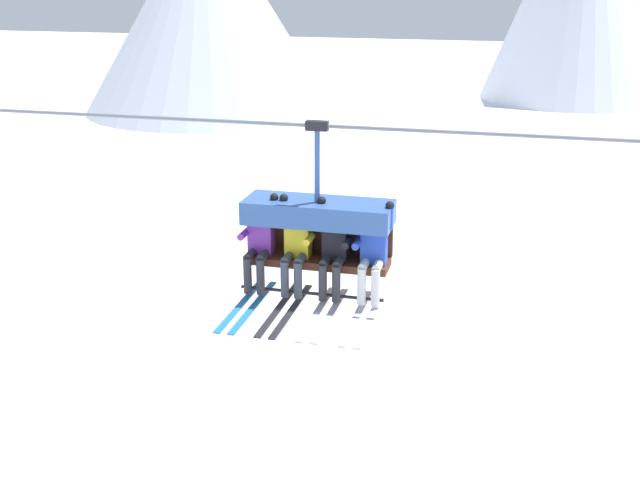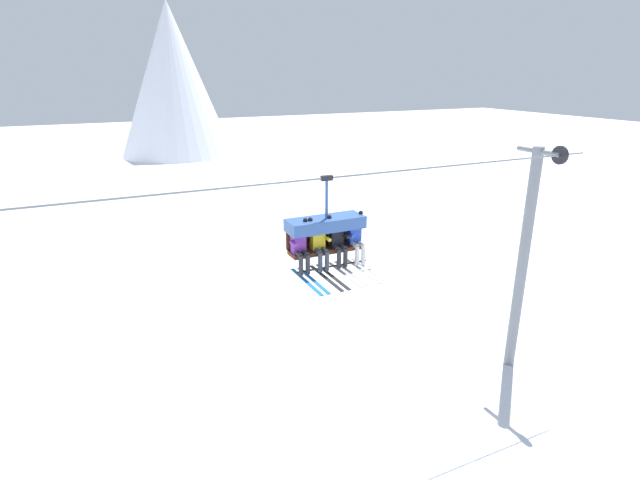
# 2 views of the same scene
# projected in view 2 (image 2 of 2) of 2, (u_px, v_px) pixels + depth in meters

# --- Properties ---
(ground_plane) EXTENTS (200.00, 200.00, 0.00)m
(ground_plane) POSITION_uv_depth(u_px,v_px,m) (279.00, 436.00, 14.38)
(ground_plane) COLOR silver
(mountain_peak_central) EXTENTS (13.43, 13.43, 17.76)m
(mountain_peak_central) POSITION_uv_depth(u_px,v_px,m) (173.00, 80.00, 59.42)
(mountain_peak_central) COLOR white
(mountain_peak_central) RESTS_ON ground_plane
(lift_tower_far) EXTENTS (0.36, 1.88, 7.89)m
(lift_tower_far) POSITION_uv_depth(u_px,v_px,m) (524.00, 257.00, 16.64)
(lift_tower_far) COLOR slate
(lift_tower_far) RESTS_ON ground_plane
(lift_cable) EXTENTS (17.98, 0.05, 0.05)m
(lift_cable) POSITION_uv_depth(u_px,v_px,m) (317.00, 179.00, 11.59)
(lift_cable) COLOR slate
(chairlift_chair) EXTENTS (1.93, 0.74, 2.20)m
(chairlift_chair) POSITION_uv_depth(u_px,v_px,m) (325.00, 229.00, 12.16)
(chairlift_chair) COLOR #512819
(skier_purple) EXTENTS (0.48, 1.70, 1.34)m
(skier_purple) POSITION_uv_depth(u_px,v_px,m) (301.00, 247.00, 11.76)
(skier_purple) COLOR purple
(skier_yellow) EXTENTS (0.48, 1.70, 1.34)m
(skier_yellow) POSITION_uv_depth(u_px,v_px,m) (320.00, 244.00, 11.97)
(skier_yellow) COLOR yellow
(skier_black) EXTENTS (0.48, 1.70, 1.34)m
(skier_black) POSITION_uv_depth(u_px,v_px,m) (338.00, 241.00, 12.17)
(skier_black) COLOR black
(skier_blue) EXTENTS (0.48, 1.70, 1.34)m
(skier_blue) POSITION_uv_depth(u_px,v_px,m) (356.00, 238.00, 12.38)
(skier_blue) COLOR #2847B7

